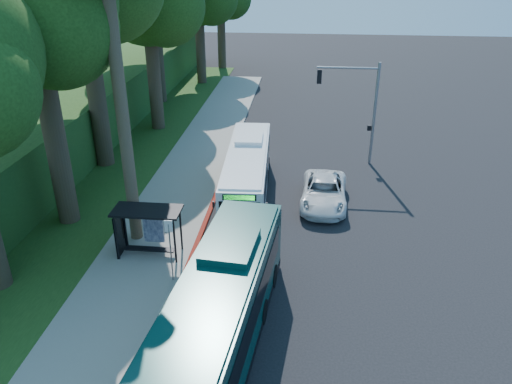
# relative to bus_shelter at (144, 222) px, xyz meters

# --- Properties ---
(ground) EXTENTS (140.00, 140.00, 0.00)m
(ground) POSITION_rel_bus_shelter_xyz_m (7.26, 2.86, -1.81)
(ground) COLOR black
(ground) RESTS_ON ground
(sidewalk) EXTENTS (4.50, 70.00, 0.12)m
(sidewalk) POSITION_rel_bus_shelter_xyz_m (-0.04, 2.86, -1.75)
(sidewalk) COLOR gray
(sidewalk) RESTS_ON ground
(red_curb) EXTENTS (0.25, 30.00, 0.13)m
(red_curb) POSITION_rel_bus_shelter_xyz_m (2.26, -1.14, -1.74)
(red_curb) COLOR maroon
(red_curb) RESTS_ON ground
(grass_verge) EXTENTS (8.00, 70.00, 0.06)m
(grass_verge) POSITION_rel_bus_shelter_xyz_m (-5.74, 7.86, -1.78)
(grass_verge) COLOR #234719
(grass_verge) RESTS_ON ground
(bus_shelter) EXTENTS (3.20, 1.51, 2.55)m
(bus_shelter) POSITION_rel_bus_shelter_xyz_m (0.00, 0.00, 0.00)
(bus_shelter) COLOR black
(bus_shelter) RESTS_ON ground
(stop_sign_pole) EXTENTS (0.35, 0.06, 3.17)m
(stop_sign_pole) POSITION_rel_bus_shelter_xyz_m (1.86, -2.14, 0.28)
(stop_sign_pole) COLOR gray
(stop_sign_pole) RESTS_ON ground
(traffic_signal_pole) EXTENTS (4.10, 0.30, 7.00)m
(traffic_signal_pole) POSITION_rel_bus_shelter_xyz_m (11.04, 12.86, 2.62)
(traffic_signal_pole) COLOR gray
(traffic_signal_pole) RESTS_ON ground
(tree_0) EXTENTS (8.40, 8.00, 15.70)m
(tree_0) POSITION_rel_bus_shelter_xyz_m (-5.14, 2.84, 9.40)
(tree_0) COLOR #382B1E
(tree_0) RESTS_ON ground
(white_bus) EXTENTS (2.83, 11.03, 3.26)m
(white_bus) POSITION_rel_bus_shelter_xyz_m (4.18, 6.84, -0.22)
(white_bus) COLOR white
(white_bus) RESTS_ON ground
(teal_bus) EXTENTS (3.84, 12.61, 3.70)m
(teal_bus) POSITION_rel_bus_shelter_xyz_m (4.67, -6.37, -0.00)
(teal_bus) COLOR #0A3732
(teal_bus) RESTS_ON ground
(pickup) EXTENTS (2.83, 5.68, 1.55)m
(pickup) POSITION_rel_bus_shelter_xyz_m (8.72, 6.29, -1.03)
(pickup) COLOR silver
(pickup) RESTS_ON ground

